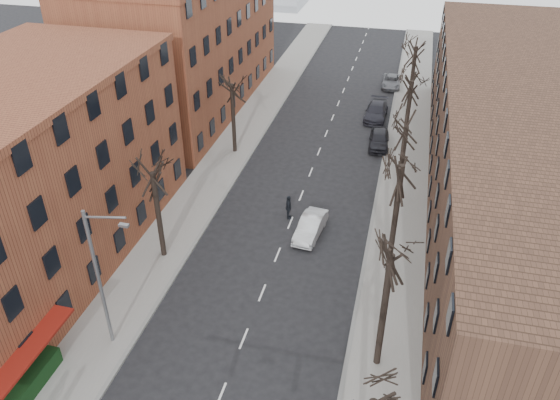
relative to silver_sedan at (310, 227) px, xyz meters
The scene contains 20 objects.
sidewalk_left 15.57m from the silver_sedan, 128.83° to the left, with size 4.00×90.00×0.15m, color gray.
sidewalk_right 13.65m from the silver_sedan, 62.72° to the left, with size 4.00×90.00×0.15m, color gray.
building_left_near 20.13m from the silver_sedan, 156.05° to the right, with size 12.00×26.00×12.00m, color brown.
building_left_far 28.29m from the silver_sedan, 130.06° to the left, with size 12.00×28.00×14.00m, color brown.
building_right 16.49m from the silver_sedan, 26.54° to the left, with size 12.00×50.00×10.00m, color #4F3325.
awning_left 20.25m from the silver_sedan, 123.45° to the right, with size 1.20×7.00×0.15m, color maroon.
hedge 21.13m from the silver_sedan, 122.18° to the right, with size 0.80×6.00×1.00m, color #133716.
tree_right_b 12.38m from the silver_sedan, 61.76° to the right, with size 5.20×5.20×10.80m, color black, non-canonical shape.
tree_right_c 6.56m from the silver_sedan, 26.26° to the right, with size 5.20×5.20×11.60m, color black, non-canonical shape.
tree_right_d 7.80m from the silver_sedan, 41.18° to the left, with size 5.20×5.20×10.00m, color black, non-canonical shape.
tree_right_e 14.38m from the silver_sedan, 65.97° to the left, with size 5.20×5.20×10.80m, color black, non-canonical shape.
tree_right_f 21.92m from the silver_sedan, 74.52° to the left, with size 5.20×5.20×11.60m, color black, non-canonical shape.
tree_left_a 10.58m from the silver_sedan, 152.42° to the right, with size 5.20×5.20×9.50m, color black, non-canonical shape.
tree_left_b 14.54m from the silver_sedan, 130.08° to the left, with size 5.20×5.20×9.50m, color black, non-canonical shape.
streetlight 16.17m from the silver_sedan, 124.28° to the right, with size 2.45×0.22×9.03m.
silver_sedan is the anchor object (origin of this frame).
parked_car_near 15.92m from the silver_sedan, 77.12° to the left, with size 1.83×4.56×1.55m, color black.
parked_car_mid 22.17m from the silver_sedan, 83.12° to the left, with size 2.16×5.31×1.54m, color #212129.
parked_car_far 31.90m from the silver_sedan, 83.62° to the left, with size 2.12×4.59×1.28m, color slate.
pedestrian_crossing 2.66m from the silver_sedan, 140.14° to the left, with size 1.15×0.48×1.96m, color black.
Camera 1 is at (7.34, -9.02, 23.64)m, focal length 35.00 mm.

